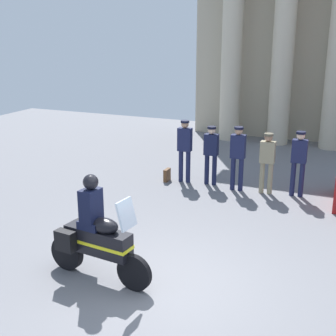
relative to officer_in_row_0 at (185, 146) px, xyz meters
name	(u,v)px	position (x,y,z in m)	size (l,w,h in m)	color
ground_plane	(159,286)	(1.65, -5.42, -1.05)	(28.34, 28.34, 0.00)	slate
colonnade_backdrop	(313,36)	(2.55, 6.25, 2.90)	(9.21, 1.64, 7.70)	#B6AB91
officer_in_row_0	(185,146)	(0.00, 0.00, 0.00)	(0.38, 0.24, 1.78)	#191E42
officer_in_row_1	(211,151)	(0.76, 0.07, -0.07)	(0.38, 0.24, 1.66)	#141938
officer_in_row_2	(238,153)	(1.56, -0.11, -0.02)	(0.38, 0.24, 1.75)	#191E42
officer_in_row_3	(267,158)	(2.34, -0.06, -0.09)	(0.38, 0.24, 1.63)	gray
officer_in_row_4	(299,158)	(3.12, 0.03, -0.03)	(0.38, 0.24, 1.73)	#191E42
motorcycle_with_rider	(95,236)	(0.51, -5.59, -0.26)	(2.09, 0.74, 1.90)	black
briefcase_on_ground	(167,175)	(-0.48, -0.14, -0.87)	(0.10, 0.32, 0.36)	brown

